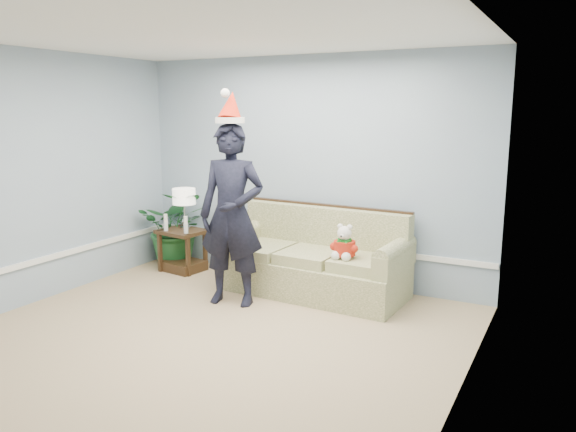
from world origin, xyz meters
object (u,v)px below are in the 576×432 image
at_px(side_table, 183,255).
at_px(man, 232,215).
at_px(houseplant, 177,228).
at_px(teddy_bear, 344,246).
at_px(sofa, 315,263).
at_px(table_lamp, 184,198).

height_order(side_table, man, man).
bearing_deg(houseplant, man, -31.72).
bearing_deg(man, teddy_bear, 12.90).
bearing_deg(man, sofa, 37.26).
height_order(sofa, table_lamp, table_lamp).
height_order(side_table, houseplant, houseplant).
xyz_separation_m(table_lamp, man, (1.27, -0.81, 0.03)).
height_order(sofa, side_table, sofa).
relative_size(table_lamp, houseplant, 0.52).
bearing_deg(table_lamp, houseplant, 153.03).
relative_size(side_table, houseplant, 0.61).
relative_size(table_lamp, teddy_bear, 1.40).
xyz_separation_m(houseplant, teddy_bear, (2.58, -0.42, 0.14)).
height_order(houseplant, man, man).
bearing_deg(man, houseplant, 136.00).
relative_size(houseplant, teddy_bear, 2.70).
bearing_deg(teddy_bear, side_table, 174.30).
bearing_deg(sofa, man, -127.68).
relative_size(side_table, teddy_bear, 1.65).
bearing_deg(sofa, table_lamp, -179.20).
bearing_deg(teddy_bear, table_lamp, 172.53).
height_order(houseplant, teddy_bear, houseplant).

